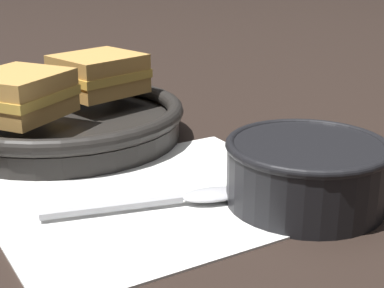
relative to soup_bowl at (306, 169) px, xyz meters
name	(u,v)px	position (x,y,z in m)	size (l,w,h in m)	color
ground_plane	(201,182)	(-0.06, 0.08, -0.03)	(4.00, 4.00, 0.00)	black
napkin	(155,198)	(-0.12, 0.06, -0.03)	(0.31, 0.27, 0.00)	white
soup_bowl	(306,169)	(0.00, 0.00, 0.00)	(0.14, 0.14, 0.06)	black
spoon	(186,198)	(-0.10, 0.03, -0.02)	(0.17, 0.03, 0.01)	#B7B7BC
skillet	(63,121)	(-0.16, 0.26, -0.01)	(0.34, 0.29, 0.04)	black
sandwich_near_left	(19,95)	(-0.21, 0.22, 0.03)	(0.13, 0.13, 0.05)	#C18E47
sandwich_near_right	(98,74)	(-0.11, 0.29, 0.03)	(0.12, 0.12, 0.05)	#C18E47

